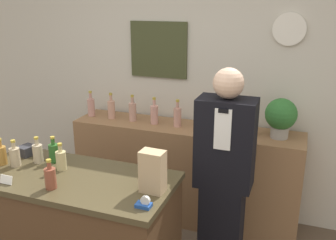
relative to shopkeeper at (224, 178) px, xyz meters
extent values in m
cube|color=beige|center=(-0.60, 0.95, 0.52)|extent=(5.20, 0.06, 2.70)
cube|color=#3B4023|center=(-0.87, 0.90, 0.80)|extent=(0.58, 0.02, 0.54)
cylinder|color=white|center=(0.32, 0.90, 1.03)|extent=(0.28, 0.03, 0.28)
cube|color=#8E6642|center=(-0.52, 0.66, -0.35)|extent=(2.18, 0.45, 0.96)
cube|color=#433923|center=(-0.90, -0.62, 0.13)|extent=(1.39, 0.65, 0.04)
cube|color=black|center=(0.00, 0.00, -0.44)|extent=(0.32, 0.25, 0.77)
cube|color=black|center=(0.00, 0.00, 0.28)|extent=(0.42, 0.25, 0.67)
cube|color=white|center=(0.00, -0.13, 0.43)|extent=(0.12, 0.01, 0.30)
cube|color=black|center=(0.00, -0.13, 0.56)|extent=(0.07, 0.01, 0.03)
sphere|color=#DBB293|center=(0.00, 0.00, 0.72)|extent=(0.22, 0.22, 0.22)
cylinder|color=#9E998E|center=(0.34, 0.66, 0.18)|extent=(0.15, 0.15, 0.10)
sphere|color=#2D6B2D|center=(0.34, 0.66, 0.34)|extent=(0.27, 0.27, 0.27)
cube|color=tan|center=(-0.32, -0.62, 0.28)|extent=(0.15, 0.11, 0.26)
cube|color=#1E4799|center=(-0.30, -0.81, 0.16)|extent=(0.09, 0.06, 0.02)
cylinder|color=silver|center=(-0.28, -0.81, 0.19)|extent=(0.06, 0.02, 0.06)
cube|color=white|center=(-1.23, -0.86, 0.18)|extent=(0.09, 0.02, 0.06)
cube|color=#2D2D33|center=(-1.42, -0.43, 0.19)|extent=(0.12, 0.13, 0.07)
cylinder|color=#A27331|center=(-1.48, -0.63, 0.22)|extent=(0.07, 0.07, 0.13)
cylinder|color=#A27331|center=(-1.48, -0.63, 0.31)|extent=(0.03, 0.03, 0.05)
cylinder|color=tan|center=(-1.37, -0.62, 0.22)|extent=(0.07, 0.07, 0.13)
cylinder|color=tan|center=(-1.37, -0.62, 0.31)|extent=(0.03, 0.03, 0.05)
cylinder|color=#B29933|center=(-1.37, -0.62, 0.34)|extent=(0.03, 0.03, 0.02)
cylinder|color=tan|center=(-1.26, -0.51, 0.22)|extent=(0.07, 0.07, 0.13)
cylinder|color=tan|center=(-1.26, -0.51, 0.31)|extent=(0.03, 0.03, 0.05)
cylinder|color=#B29933|center=(-1.26, -0.51, 0.34)|extent=(0.03, 0.03, 0.02)
cylinder|color=#285B24|center=(-1.15, -0.46, 0.22)|extent=(0.07, 0.07, 0.13)
cylinder|color=#285B24|center=(-1.15, -0.46, 0.31)|extent=(0.03, 0.03, 0.05)
cylinder|color=#B29933|center=(-1.15, -0.46, 0.34)|extent=(0.03, 0.03, 0.02)
cylinder|color=tan|center=(-1.03, -0.56, 0.22)|extent=(0.07, 0.07, 0.13)
cylinder|color=tan|center=(-1.03, -0.56, 0.31)|extent=(0.03, 0.03, 0.05)
cylinder|color=#B29933|center=(-1.03, -0.56, 0.34)|extent=(0.03, 0.03, 0.02)
cylinder|color=brown|center=(-0.93, -0.81, 0.22)|extent=(0.07, 0.07, 0.13)
cylinder|color=brown|center=(-0.93, -0.81, 0.31)|extent=(0.03, 0.03, 0.05)
cylinder|color=#B29933|center=(-0.93, -0.81, 0.34)|extent=(0.03, 0.03, 0.02)
cylinder|color=tan|center=(-1.52, 0.66, 0.22)|extent=(0.07, 0.07, 0.18)
cylinder|color=tan|center=(-1.52, 0.66, 0.34)|extent=(0.03, 0.03, 0.06)
cylinder|color=#B29933|center=(-1.52, 0.66, 0.38)|extent=(0.03, 0.03, 0.02)
cylinder|color=tan|center=(-1.29, 0.65, 0.22)|extent=(0.07, 0.07, 0.18)
cylinder|color=tan|center=(-1.29, 0.65, 0.34)|extent=(0.03, 0.03, 0.06)
cylinder|color=#B29933|center=(-1.29, 0.65, 0.38)|extent=(0.03, 0.03, 0.02)
cylinder|color=tan|center=(-1.06, 0.65, 0.22)|extent=(0.07, 0.07, 0.18)
cylinder|color=tan|center=(-1.06, 0.65, 0.34)|extent=(0.03, 0.03, 0.06)
cylinder|color=#B29933|center=(-1.06, 0.65, 0.38)|extent=(0.03, 0.03, 0.02)
cylinder|color=tan|center=(-0.82, 0.64, 0.22)|extent=(0.07, 0.07, 0.18)
cylinder|color=tan|center=(-0.82, 0.64, 0.34)|extent=(0.03, 0.03, 0.06)
cylinder|color=#B29933|center=(-0.82, 0.64, 0.38)|extent=(0.03, 0.03, 0.02)
cylinder|color=tan|center=(-0.59, 0.64, 0.22)|extent=(0.07, 0.07, 0.18)
cylinder|color=tan|center=(-0.59, 0.64, 0.34)|extent=(0.03, 0.03, 0.06)
cylinder|color=#B29933|center=(-0.59, 0.64, 0.38)|extent=(0.03, 0.03, 0.02)
cylinder|color=tan|center=(-0.35, 0.65, 0.22)|extent=(0.07, 0.07, 0.18)
cylinder|color=tan|center=(-0.35, 0.65, 0.34)|extent=(0.03, 0.03, 0.06)
cylinder|color=#B29933|center=(-0.35, 0.65, 0.38)|extent=(0.03, 0.03, 0.02)
cylinder|color=tan|center=(-0.12, 0.65, 0.22)|extent=(0.07, 0.07, 0.18)
cylinder|color=tan|center=(-0.12, 0.65, 0.34)|extent=(0.03, 0.03, 0.06)
cylinder|color=#B29933|center=(-0.12, 0.65, 0.38)|extent=(0.03, 0.03, 0.02)
cylinder|color=tan|center=(0.12, 0.65, 0.22)|extent=(0.07, 0.07, 0.18)
cylinder|color=tan|center=(0.12, 0.65, 0.34)|extent=(0.03, 0.03, 0.06)
cylinder|color=#B29933|center=(0.12, 0.65, 0.38)|extent=(0.03, 0.03, 0.02)
camera|label=1|loc=(0.48, -2.52, 1.28)|focal=40.00mm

